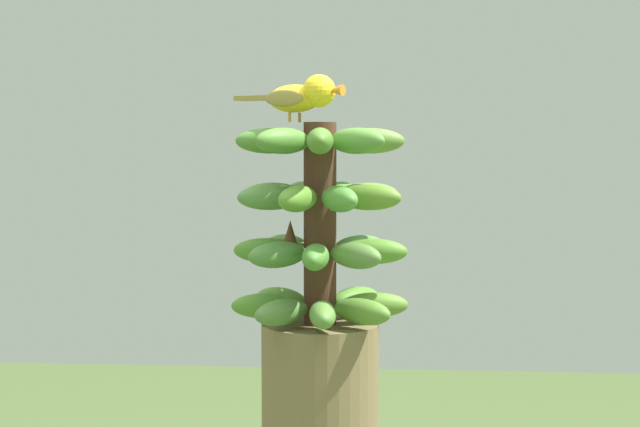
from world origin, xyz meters
name	(u,v)px	position (x,y,z in m)	size (l,w,h in m)	color
banana_bunch	(320,224)	(0.00, 0.00, 1.16)	(0.31, 0.31, 0.34)	#4C2D1E
perched_bird	(302,96)	(-0.01, 0.03, 1.37)	(0.12, 0.20, 0.08)	#C68933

